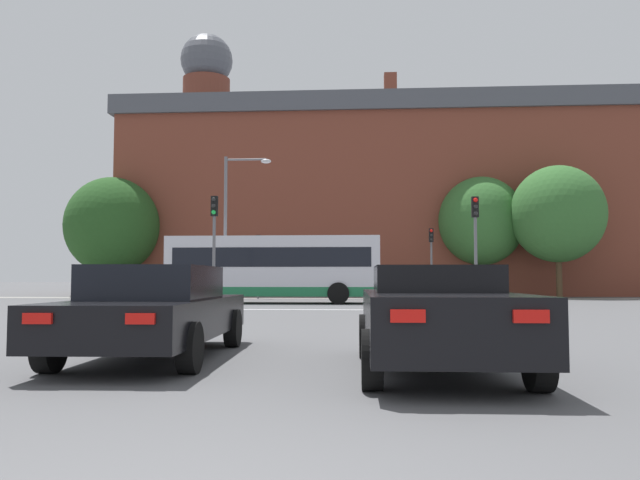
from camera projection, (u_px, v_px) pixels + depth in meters
name	position (u px, v px, depth m)	size (l,w,h in m)	color
stop_line_strip	(337.00, 310.00, 23.40)	(7.78, 0.30, 0.01)	silver
far_pavement	(345.00, 298.00, 37.05)	(68.64, 2.50, 0.01)	gray
brick_civic_building	(393.00, 201.00, 47.39)	(39.81, 13.11, 20.38)	brown
car_saloon_left	(156.00, 310.00, 9.20)	(2.08, 4.98, 1.36)	black
car_roadster_right	(437.00, 316.00, 7.85)	(1.97, 4.42, 1.33)	black
bus_crossing_lead	(274.00, 268.00, 29.85)	(10.05, 2.69, 3.16)	silver
traffic_light_far_left	(258.00, 255.00, 36.51)	(0.26, 0.31, 3.74)	slate
traffic_light_near_left	(214.00, 233.00, 24.57)	(0.26, 0.31, 4.44)	slate
traffic_light_far_right	(431.00, 251.00, 36.61)	(0.26, 0.31, 4.12)	slate
traffic_light_near_right	(476.00, 233.00, 24.00)	(0.26, 0.31, 4.34)	slate
street_lamp_junction	(234.00, 212.00, 30.32)	(2.31, 0.36, 7.14)	slate
pedestrian_waiting	(381.00, 283.00, 36.88)	(0.41, 0.25, 1.59)	brown
tree_by_building	(112.00, 226.00, 41.38)	(6.14, 6.14, 7.91)	#4C3823
tree_kerbside	(481.00, 221.00, 40.36)	(5.47, 5.47, 7.78)	#4C3823
tree_distant	(558.00, 214.00, 37.94)	(5.64, 5.64, 8.07)	#4C3823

